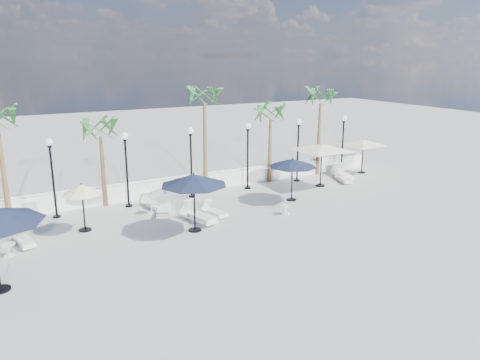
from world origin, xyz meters
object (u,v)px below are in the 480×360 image
lounger_7 (342,174)px  parasol_navy_right (292,163)px  parasol_cream_sq_a (322,144)px  parasol_cream_small (82,190)px  lounger_5 (198,215)px  parasol_cream_sq_b (364,140)px  lounger_1 (24,240)px  lounger_4 (164,209)px  parasol_navy_mid (194,180)px  lounger_2 (153,204)px  lounger_0 (28,218)px  lounger_3 (214,211)px  lounger_6 (343,178)px

lounger_7 → parasol_navy_right: bearing=-143.3°
parasol_cream_sq_a → parasol_cream_small: (-13.72, -0.85, -0.66)m
lounger_5 → parasol_cream_sq_b: bearing=-1.0°
lounger_1 → lounger_4: (6.31, 0.90, 0.04)m
lounger_4 → parasol_cream_sq_a: size_ratio=0.36×
parasol_navy_mid → lounger_5: bearing=60.2°
parasol_navy_right → parasol_cream_sq_a: parasol_cream_sq_a is taller
parasol_navy_right → lounger_2: bearing=161.5°
parasol_navy_mid → lounger_0: bearing=144.8°
parasol_cream_sq_a → parasol_cream_sq_b: size_ratio=1.17×
lounger_1 → parasol_cream_small: size_ratio=0.79×
lounger_2 → parasol_cream_sq_a: size_ratio=0.32×
lounger_3 → parasol_cream_small: 6.19m
lounger_3 → parasol_cream_sq_a: bearing=1.9°
lounger_6 → lounger_1: bearing=-156.5°
lounger_2 → lounger_6: 11.94m
lounger_5 → parasol_cream_small: bearing=150.0°
lounger_0 → lounger_5: lounger_5 is taller
lounger_5 → parasol_navy_mid: (-0.62, -1.08, 2.05)m
lounger_3 → lounger_7: bearing=3.3°
lounger_2 → lounger_3: bearing=-59.9°
lounger_1 → parasol_navy_right: size_ratio=0.66×
lounger_4 → parasol_navy_mid: size_ratio=0.69×
lounger_1 → lounger_5: size_ratio=0.76×
parasol_navy_mid → parasol_cream_sq_b: (13.88, 4.48, -0.12)m
lounger_2 → parasol_navy_mid: 4.58m
lounger_0 → parasol_navy_right: bearing=-3.4°
lounger_7 → parasol_navy_right: parasol_navy_right is taller
lounger_1 → lounger_7: (18.60, 2.12, 0.05)m
lounger_1 → parasol_cream_sq_b: size_ratio=0.36×
lounger_5 → lounger_4: bearing=106.8°
lounger_1 → parasol_navy_mid: parasol_navy_mid is taller
lounger_0 → lounger_4: bearing=-7.1°
lounger_4 → parasol_cream_small: parasol_cream_small is taller
lounger_6 → parasol_cream_sq_a: parasol_cream_sq_a is taller
lounger_3 → parasol_cream_sq_a: size_ratio=0.30×
lounger_0 → lounger_2: 5.79m
parasol_navy_right → parasol_cream_sq_b: parasol_cream_sq_b is taller
parasol_navy_right → parasol_navy_mid: bearing=-165.0°
lounger_2 → lounger_7: bearing=-10.6°
lounger_5 → parasol_cream_sq_a: 9.37m
lounger_1 → lounger_2: 6.52m
lounger_1 → lounger_4: 6.38m
lounger_0 → lounger_4: lounger_0 is taller
lounger_0 → lounger_1: size_ratio=1.25×
lounger_6 → parasol_navy_mid: 11.97m
lounger_1 → lounger_6: (18.08, 1.40, 0.01)m
lounger_2 → parasol_cream_small: size_ratio=0.82×
parasol_cream_small → lounger_4: bearing=6.5°
lounger_0 → parasol_cream_small: 3.41m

